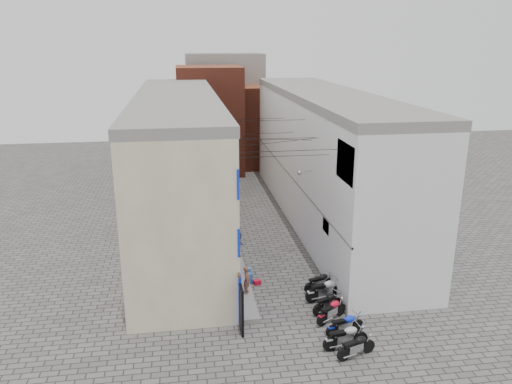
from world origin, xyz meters
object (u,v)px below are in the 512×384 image
motorcycle_c (345,324)px  water_jug_far (248,273)px  person_b (239,244)px  water_jug_near (249,278)px  motorcycle_a (356,345)px  motorcycle_g (320,281)px  motorcycle_d (332,310)px  red_crate (257,282)px  motorcycle_e (328,302)px  person_a (247,280)px  motorcycle_b (346,336)px  motorcycle_f (326,289)px

motorcycle_c → water_jug_far: bearing=-162.2°
person_b → water_jug_near: size_ratio=2.49×
motorcycle_a → person_b: bearing=-178.2°
motorcycle_g → motorcycle_a: bearing=-19.1°
motorcycle_c → water_jug_near: bearing=-159.3°
motorcycle_c → motorcycle_d: motorcycle_d is taller
water_jug_far → red_crate: bearing=-65.9°
motorcycle_c → motorcycle_e: (-0.18, 1.98, -0.01)m
motorcycle_a → person_a: (-3.71, 5.50, 0.44)m
motorcycle_e → motorcycle_b: bearing=-27.9°
motorcycle_f → red_crate: (-3.07, 2.14, -0.50)m
motorcycle_a → red_crate: (-3.01, 6.78, -0.41)m
motorcycle_b → motorcycle_f: (0.30, 4.02, 0.03)m
motorcycle_c → red_crate: size_ratio=4.91×
motorcycle_a → person_b: (-3.53, 10.10, 0.42)m
motorcycle_b → motorcycle_f: bearing=168.2°
motorcycle_d → person_a: (-3.53, 2.70, 0.41)m
motorcycle_c → person_a: person_a is taller
motorcycle_e → water_jug_far: size_ratio=3.18×
motorcycle_f → water_jug_far: bearing=-142.0°
motorcycle_f → water_jug_near: 4.18m
motorcycle_b → person_a: bearing=-152.0°
motorcycle_b → motorcycle_d: (0.06, 2.17, -0.03)m
motorcycle_d → person_a: bearing=-160.8°
motorcycle_f → person_a: person_a is taller
motorcycle_a → water_jug_far: (-3.38, 7.62, -0.24)m
motorcycle_b → person_a: person_a is taller
motorcycle_b → motorcycle_e: 2.94m
motorcycle_f → motorcycle_d: bearing=-18.8°
motorcycle_e → motorcycle_f: bearing=145.3°
motorcycle_b → motorcycle_c: motorcycle_b is taller
person_a → water_jug_far: person_a is taller
motorcycle_a → motorcycle_b: motorcycle_b is taller
motorcycle_d → motorcycle_f: bearing=139.0°
person_a → red_crate: size_ratio=3.76×
motorcycle_g → water_jug_far: 3.99m
motorcycle_d → motorcycle_f: (0.25, 1.85, 0.06)m
water_jug_far → red_crate: water_jug_far is taller
motorcycle_a → motorcycle_g: 5.64m
water_jug_near → red_crate: (0.38, -0.20, -0.16)m
motorcycle_a → motorcycle_e: (-0.11, 3.56, -0.00)m
motorcycle_c → motorcycle_f: (0.00, 3.06, 0.08)m
motorcycle_a → red_crate: size_ratio=4.81×
motorcycle_b → motorcycle_e: bearing=170.0°
motorcycle_f → motorcycle_g: size_ratio=1.17×
person_b → water_jug_near: bearing=-178.9°
motorcycle_f → person_b: size_ratio=1.53×
motorcycle_c → motorcycle_d: 1.23m
motorcycle_c → person_a: bearing=-147.9°
motorcycle_e → person_a: person_a is taller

